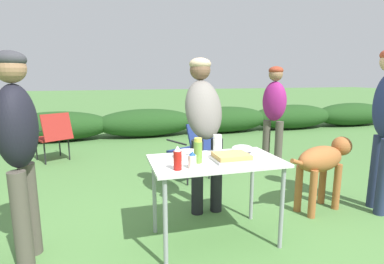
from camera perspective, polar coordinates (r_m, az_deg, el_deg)
name	(u,v)px	position (r m, az deg, el deg)	size (l,w,h in m)	color
ground_plane	(214,239)	(2.85, 4.30, -19.70)	(60.00, 60.00, 0.00)	#4C7A3D
shrub_hedge	(146,123)	(7.27, -8.71, 1.77)	(14.40, 0.90, 0.66)	#1E4219
folding_table	(216,168)	(2.58, 4.51, -6.87)	(1.10, 0.64, 0.74)	silver
food_tray	(231,157)	(2.54, 7.50, -4.74)	(0.32, 0.27, 0.06)	#9E9EA3
plate_stack	(188,154)	(2.62, -0.72, -4.30)	(0.26, 0.26, 0.04)	white
mixing_bowl	(242,149)	(2.82, 9.59, -3.14)	(0.20, 0.20, 0.07)	silver
paper_cup_stack	(217,143)	(2.78, 4.87, -2.19)	(0.08, 0.08, 0.16)	white
mayo_bottle	(192,160)	(2.30, 0.05, -5.41)	(0.06, 0.06, 0.13)	silver
relish_jar	(198,151)	(2.43, 1.13, -3.59)	(0.07, 0.07, 0.21)	olive
ketchup_bottle	(178,158)	(2.25, -2.77, -5.05)	(0.06, 0.06, 0.19)	red
standing_person_in_olive_jacket	(204,118)	(3.14, 2.25, 2.77)	(0.40, 0.51, 1.63)	black
standing_person_in_gray_fleece	(18,138)	(2.53, -30.25, -1.07)	(0.30, 0.41, 1.61)	#4C473D
standing_person_with_beanie	(274,107)	(4.79, 15.38, 4.67)	(0.44, 0.46, 1.58)	#4C473D
dog	(323,162)	(3.51, 23.74, -5.19)	(0.96, 0.43, 0.78)	#9E5B2D
camp_chair_green_behind_table	(54,134)	(5.55, -24.84, -0.40)	(0.69, 0.74, 0.83)	maroon
camp_chair_near_hedge	(194,148)	(4.11, 0.46, -3.00)	(0.67, 0.73, 0.83)	navy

